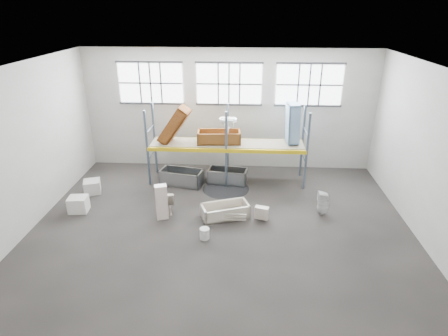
# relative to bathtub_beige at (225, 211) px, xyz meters

# --- Properties ---
(floor) EXTENTS (12.00, 10.00, 0.10)m
(floor) POSITION_rel_bathtub_beige_xyz_m (-0.09, -0.62, -0.28)
(floor) COLOR #4C4541
(floor) RESTS_ON ground
(ceiling) EXTENTS (12.00, 10.00, 0.10)m
(ceiling) POSITION_rel_bathtub_beige_xyz_m (-0.09, -0.62, 4.82)
(ceiling) COLOR silver
(ceiling) RESTS_ON ground
(wall_back) EXTENTS (12.00, 0.10, 5.00)m
(wall_back) POSITION_rel_bathtub_beige_xyz_m (-0.09, 4.43, 2.27)
(wall_back) COLOR #B4B0A7
(wall_back) RESTS_ON ground
(wall_front) EXTENTS (12.00, 0.10, 5.00)m
(wall_front) POSITION_rel_bathtub_beige_xyz_m (-0.09, -5.67, 2.27)
(wall_front) COLOR #AFABA2
(wall_front) RESTS_ON ground
(wall_left) EXTENTS (0.10, 10.00, 5.00)m
(wall_left) POSITION_rel_bathtub_beige_xyz_m (-6.14, -0.62, 2.27)
(wall_left) COLOR #ACA79F
(wall_left) RESTS_ON ground
(wall_right) EXTENTS (0.10, 10.00, 5.00)m
(wall_right) POSITION_rel_bathtub_beige_xyz_m (5.96, -0.62, 2.27)
(wall_right) COLOR #A4A098
(wall_right) RESTS_ON ground
(window_left) EXTENTS (2.60, 0.04, 1.60)m
(window_left) POSITION_rel_bathtub_beige_xyz_m (-3.29, 4.32, 3.37)
(window_left) COLOR white
(window_left) RESTS_ON wall_back
(window_mid) EXTENTS (2.60, 0.04, 1.60)m
(window_mid) POSITION_rel_bathtub_beige_xyz_m (-0.09, 4.32, 3.37)
(window_mid) COLOR white
(window_mid) RESTS_ON wall_back
(window_right) EXTENTS (2.60, 0.04, 1.60)m
(window_right) POSITION_rel_bathtub_beige_xyz_m (3.11, 4.32, 3.37)
(window_right) COLOR white
(window_right) RESTS_ON wall_back
(rack_upright_la) EXTENTS (0.08, 0.08, 3.00)m
(rack_upright_la) POSITION_rel_bathtub_beige_xyz_m (-3.09, 2.28, 1.27)
(rack_upright_la) COLOR slate
(rack_upright_la) RESTS_ON floor
(rack_upright_lb) EXTENTS (0.08, 0.08, 3.00)m
(rack_upright_lb) POSITION_rel_bathtub_beige_xyz_m (-3.09, 3.48, 1.27)
(rack_upright_lb) COLOR slate
(rack_upright_lb) RESTS_ON floor
(rack_upright_ma) EXTENTS (0.08, 0.08, 3.00)m
(rack_upright_ma) POSITION_rel_bathtub_beige_xyz_m (-0.09, 2.28, 1.27)
(rack_upright_ma) COLOR slate
(rack_upright_ma) RESTS_ON floor
(rack_upright_mb) EXTENTS (0.08, 0.08, 3.00)m
(rack_upright_mb) POSITION_rel_bathtub_beige_xyz_m (-0.09, 3.48, 1.27)
(rack_upright_mb) COLOR slate
(rack_upright_mb) RESTS_ON floor
(rack_upright_ra) EXTENTS (0.08, 0.08, 3.00)m
(rack_upright_ra) POSITION_rel_bathtub_beige_xyz_m (2.91, 2.28, 1.27)
(rack_upright_ra) COLOR slate
(rack_upright_ra) RESTS_ON floor
(rack_upright_rb) EXTENTS (0.08, 0.08, 3.00)m
(rack_upright_rb) POSITION_rel_bathtub_beige_xyz_m (2.91, 3.48, 1.27)
(rack_upright_rb) COLOR slate
(rack_upright_rb) RESTS_ON floor
(rack_beam_front) EXTENTS (6.00, 0.10, 0.14)m
(rack_beam_front) POSITION_rel_bathtub_beige_xyz_m (-0.09, 2.28, 1.27)
(rack_beam_front) COLOR yellow
(rack_beam_front) RESTS_ON floor
(rack_beam_back) EXTENTS (6.00, 0.10, 0.14)m
(rack_beam_back) POSITION_rel_bathtub_beige_xyz_m (-0.09, 3.48, 1.27)
(rack_beam_back) COLOR yellow
(rack_beam_back) RESTS_ON floor
(shelf_deck) EXTENTS (5.90, 1.10, 0.03)m
(shelf_deck) POSITION_rel_bathtub_beige_xyz_m (-0.09, 2.88, 1.35)
(shelf_deck) COLOR gray
(shelf_deck) RESTS_ON floor
(wet_patch) EXTENTS (1.80, 1.80, 0.00)m
(wet_patch) POSITION_rel_bathtub_beige_xyz_m (-0.09, 2.08, -0.23)
(wet_patch) COLOR black
(wet_patch) RESTS_ON floor
(bathtub_beige) EXTENTS (1.71, 1.22, 0.46)m
(bathtub_beige) POSITION_rel_bathtub_beige_xyz_m (0.00, 0.00, 0.00)
(bathtub_beige) COLOR beige
(bathtub_beige) RESTS_ON floor
(cistern_spare) EXTENTS (0.48, 0.33, 0.42)m
(cistern_spare) POSITION_rel_bathtub_beige_xyz_m (1.21, -0.15, 0.05)
(cistern_spare) COLOR beige
(cistern_spare) RESTS_ON bathtub_beige
(sink_in_tub) EXTENTS (0.48, 0.48, 0.14)m
(sink_in_tub) POSITION_rel_bathtub_beige_xyz_m (0.15, -0.01, -0.07)
(sink_in_tub) COLOR beige
(sink_in_tub) RESTS_ON bathtub_beige
(toilet_beige) EXTENTS (0.65, 0.88, 0.80)m
(toilet_beige) POSITION_rel_bathtub_beige_xyz_m (-2.01, 0.23, 0.17)
(toilet_beige) COLOR beige
(toilet_beige) RESTS_ON floor
(cistern_tall) EXTENTS (0.45, 0.36, 1.21)m
(cistern_tall) POSITION_rel_bathtub_beige_xyz_m (-2.08, -0.21, 0.37)
(cistern_tall) COLOR beige
(cistern_tall) RESTS_ON floor
(toilet_white) EXTENTS (0.40, 0.40, 0.84)m
(toilet_white) POSITION_rel_bathtub_beige_xyz_m (3.27, 0.35, 0.19)
(toilet_white) COLOR white
(toilet_white) RESTS_ON floor
(steel_tub_left) EXTENTS (1.76, 1.09, 0.60)m
(steel_tub_left) POSITION_rel_bathtub_beige_xyz_m (-1.85, 2.39, 0.07)
(steel_tub_left) COLOR #A6AAAE
(steel_tub_left) RESTS_ON floor
(steel_tub_right) EXTENTS (1.60, 0.91, 0.56)m
(steel_tub_right) POSITION_rel_bathtub_beige_xyz_m (-0.05, 2.69, 0.05)
(steel_tub_right) COLOR #A0A2A7
(steel_tub_right) RESTS_ON floor
(rust_tub_flat) EXTENTS (1.72, 0.90, 0.47)m
(rust_tub_flat) POSITION_rel_bathtub_beige_xyz_m (-0.40, 2.92, 1.59)
(rust_tub_flat) COLOR brown
(rust_tub_flat) RESTS_ON shelf_deck
(rust_tub_tilted) EXTENTS (1.35, 0.88, 1.56)m
(rust_tub_tilted) POSITION_rel_bathtub_beige_xyz_m (-2.10, 2.81, 2.07)
(rust_tub_tilted) COLOR #9B601F
(rust_tub_tilted) RESTS_ON shelf_deck
(sink_on_shelf) EXTENTS (0.70, 0.56, 0.58)m
(sink_on_shelf) POSITION_rel_bathtub_beige_xyz_m (-0.05, 2.71, 1.87)
(sink_on_shelf) COLOR white
(sink_on_shelf) RESTS_ON rust_tub_flat
(blue_tub_upright) EXTENTS (0.55, 0.76, 1.53)m
(blue_tub_upright) POSITION_rel_bathtub_beige_xyz_m (2.40, 2.98, 2.17)
(blue_tub_upright) COLOR #7BA2C7
(blue_tub_upright) RESTS_ON shelf_deck
(bucket) EXTENTS (0.38, 0.38, 0.35)m
(bucket) POSITION_rel_bathtub_beige_xyz_m (-0.55, -1.31, -0.05)
(bucket) COLOR silver
(bucket) RESTS_ON floor
(carton_near) EXTENTS (0.67, 0.60, 0.53)m
(carton_near) POSITION_rel_bathtub_beige_xyz_m (-5.04, 0.08, 0.04)
(carton_near) COLOR white
(carton_near) RESTS_ON floor
(carton_far) EXTENTS (0.75, 0.75, 0.49)m
(carton_far) POSITION_rel_bathtub_beige_xyz_m (-5.10, 1.47, 0.02)
(carton_far) COLOR silver
(carton_far) RESTS_ON floor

